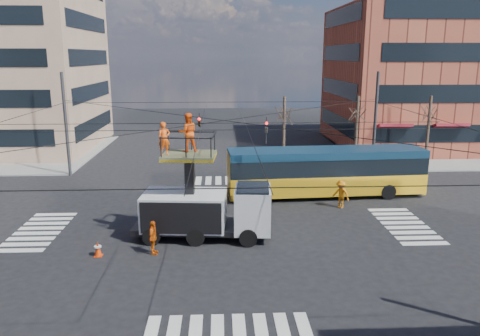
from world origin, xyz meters
name	(u,v)px	position (x,y,z in m)	size (l,w,h in m)	color
ground	(225,228)	(0.00, 0.00, 0.00)	(120.00, 120.00, 0.00)	black
sidewalk_ne	(432,149)	(21.00, 21.00, 0.06)	(18.00, 18.00, 0.12)	slate
sidewalk_nw	(5,153)	(-21.00, 21.00, 0.06)	(18.00, 18.00, 0.12)	slate
crosswalks	(225,228)	(0.00, 0.00, 0.01)	(22.40, 22.40, 0.02)	silver
building_ne	(435,77)	(21.98, 23.98, 7.00)	(20.06, 16.06, 14.00)	brown
overhead_network	(223,150)	(-0.07, 0.40, 4.29)	(24.24, 24.24, 8.00)	#2D2D30
tree_a	(284,113)	(5.00, 13.50, 4.63)	(2.00, 2.00, 6.00)	#382B21
tree_b	(357,113)	(11.00, 13.50, 4.63)	(2.00, 2.00, 6.00)	#382B21
tree_c	(430,113)	(17.00, 13.50, 4.63)	(2.00, 2.00, 6.00)	#382B21
utility_truck	(206,199)	(-0.98, -1.24, 2.07)	(7.16, 3.11, 6.39)	black
city_bus	(326,171)	(6.78, 5.75, 1.73)	(13.15, 3.45, 3.20)	gold
traffic_cone	(98,249)	(-6.00, -3.42, 0.37)	(0.36, 0.36, 0.73)	#EE3B0A
worker_ground	(153,238)	(-3.42, -3.29, 0.82)	(0.97, 0.40, 1.65)	#DA580D
flagger	(341,194)	(7.20, 3.21, 0.88)	(1.13, 0.65, 1.75)	orange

